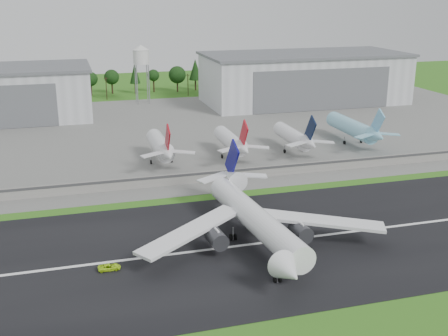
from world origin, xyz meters
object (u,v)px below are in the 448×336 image
object	(u,v)px
ground_vehicle	(109,267)
parked_jet_red_b	(233,142)
parked_jet_navy	(296,137)
parked_jet_skyblue	(356,129)
parked_jet_red_a	(162,147)
main_airliner	(256,225)

from	to	relation	value
ground_vehicle	parked_jet_red_b	bearing A→B (deg)	-33.98
parked_jet_navy	ground_vehicle	bearing A→B (deg)	-135.38
ground_vehicle	parked_jet_skyblue	bearing A→B (deg)	-51.89
parked_jet_red_b	parked_jet_navy	distance (m)	23.10
parked_jet_skyblue	parked_jet_red_b	bearing A→B (deg)	-174.12
parked_jet_red_a	parked_jet_navy	world-z (taller)	parked_jet_red_a
main_airliner	parked_jet_red_b	xyz separation A→B (m)	(14.94, 66.95, 1.03)
parked_jet_red_a	parked_jet_red_b	distance (m)	24.56
parked_jet_red_b	parked_jet_skyblue	size ratio (longest dim) A/B	0.84
parked_jet_red_b	main_airliner	bearing A→B (deg)	-102.58
main_airliner	parked_jet_skyblue	size ratio (longest dim) A/B	1.59
ground_vehicle	parked_jet_red_a	world-z (taller)	parked_jet_red_a
parked_jet_red_a	ground_vehicle	bearing A→B (deg)	-108.41
main_airliner	parked_jet_red_a	xyz separation A→B (m)	(-9.62, 66.99, 1.23)
parked_jet_skyblue	ground_vehicle	bearing A→B (deg)	-142.26
parked_jet_navy	parked_jet_red_b	bearing A→B (deg)	-179.99
parked_jet_red_a	parked_jet_red_b	xyz separation A→B (m)	(24.56, -0.04, -0.20)
parked_jet_red_a	parked_jet_navy	size ratio (longest dim) A/B	1.00
parked_jet_navy	main_airliner	bearing A→B (deg)	-119.60
ground_vehicle	parked_jet_navy	bearing A→B (deg)	-45.00
parked_jet_red_a	parked_jet_skyblue	size ratio (longest dim) A/B	0.84
ground_vehicle	parked_jet_red_a	distance (m)	74.08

